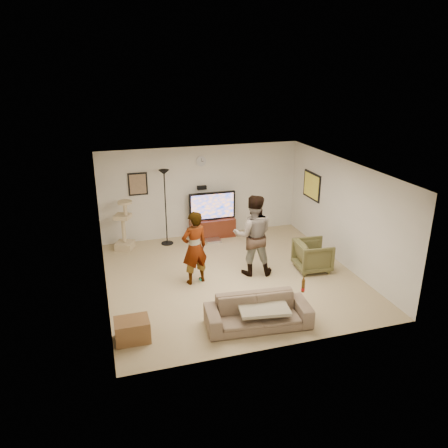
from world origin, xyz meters
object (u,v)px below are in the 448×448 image
object	(u,v)px
tv_stand	(212,228)
person_right	(253,235)
cat_tree	(123,225)
sofa	(258,312)
person_left	(195,248)
floor_lamp	(166,208)
armchair	(313,256)
tv	(212,206)
side_table	(132,330)
beer_bottle	(303,286)

from	to	relation	value
tv_stand	person_right	size ratio (longest dim) A/B	0.66
cat_tree	sofa	world-z (taller)	cat_tree
person_left	floor_lamp	bearing A→B (deg)	-99.85
floor_lamp	armchair	world-z (taller)	floor_lamp
tv	sofa	xyz separation A→B (m)	(-0.38, -4.53, -0.61)
person_left	sofa	bearing A→B (deg)	94.50
side_table	person_right	bearing A→B (deg)	32.57
person_right	beer_bottle	world-z (taller)	person_right
floor_lamp	armchair	bearing A→B (deg)	-40.42
person_left	armchair	size ratio (longest dim) A/B	2.12
tv_stand	floor_lamp	bearing A→B (deg)	-173.20
tv	person_left	bearing A→B (deg)	-113.34
tv_stand	side_table	bearing A→B (deg)	-121.42
armchair	tv_stand	bearing A→B (deg)	36.61
person_right	sofa	size ratio (longest dim) A/B	0.97
person_right	beer_bottle	bearing A→B (deg)	110.66
floor_lamp	cat_tree	size ratio (longest dim) A/B	1.52
person_right	side_table	xyz separation A→B (m)	(-2.91, -1.86, -0.74)
floor_lamp	side_table	bearing A→B (deg)	-107.79
person_left	person_right	xyz separation A→B (m)	(1.37, 0.07, 0.11)
armchair	person_right	bearing A→B (deg)	84.97
armchair	beer_bottle	bearing A→B (deg)	151.99
cat_tree	person_left	distance (m)	2.67
person_left	tv_stand	bearing A→B (deg)	-128.33
armchair	person_left	bearing A→B (deg)	91.08
person_left	person_right	size ratio (longest dim) A/B	0.88
person_left	sofa	xyz separation A→B (m)	(0.71, -2.01, -0.54)
cat_tree	tv	bearing A→B (deg)	4.95
cat_tree	side_table	size ratio (longest dim) A/B	2.22
tv_stand	beer_bottle	size ratio (longest dim) A/B	4.93
floor_lamp	beer_bottle	world-z (taller)	floor_lamp
floor_lamp	tv	bearing A→B (deg)	6.80
floor_lamp	cat_tree	xyz separation A→B (m)	(-1.12, -0.05, -0.35)
tv_stand	cat_tree	world-z (taller)	cat_tree
sofa	person_right	bearing A→B (deg)	77.75
beer_bottle	side_table	world-z (taller)	beer_bottle
tv	armchair	size ratio (longest dim) A/B	1.66
floor_lamp	armchair	distance (m)	3.97
beer_bottle	floor_lamp	bearing A→B (deg)	112.44
person_left	tv	bearing A→B (deg)	-128.33
tv_stand	armchair	bearing A→B (deg)	-58.05
tv_stand	beer_bottle	world-z (taller)	beer_bottle
tv	cat_tree	bearing A→B (deg)	-175.05
armchair	floor_lamp	bearing A→B (deg)	54.24
tv_stand	sofa	size ratio (longest dim) A/B	0.64
sofa	side_table	bearing A→B (deg)	179.97
armchair	side_table	xyz separation A→B (m)	(-4.32, -1.62, -0.15)
tv	person_left	size ratio (longest dim) A/B	0.78
cat_tree	armchair	world-z (taller)	cat_tree
tv_stand	armchair	xyz separation A→B (m)	(1.68, -2.69, 0.10)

